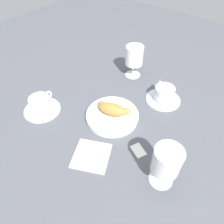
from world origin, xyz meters
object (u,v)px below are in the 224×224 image
(croissant_large, at_px, (112,109))
(folded_napkin, at_px, (91,155))
(juice_glass_right, at_px, (166,162))
(pastry_plate, at_px, (112,115))
(coffee_cup_near, at_px, (164,95))
(juice_glass_left, at_px, (134,57))
(sugar_packet, at_px, (138,150))
(coffee_cup_far, at_px, (41,105))

(croissant_large, bearing_deg, folded_napkin, -72.63)
(juice_glass_right, bearing_deg, pastry_plate, 158.88)
(pastry_plate, height_order, juice_glass_right, juice_glass_right)
(pastry_plate, height_order, coffee_cup_near, coffee_cup_near)
(pastry_plate, bearing_deg, juice_glass_left, 109.40)
(croissant_large, bearing_deg, juice_glass_left, 109.43)
(juice_glass_right, bearing_deg, sugar_packet, 158.65)
(juice_glass_left, bearing_deg, sugar_packet, -52.56)
(croissant_large, xyz_separation_m, coffee_cup_far, (-0.23, -0.14, -0.02))
(juice_glass_right, xyz_separation_m, sugar_packet, (-0.10, 0.04, -0.09))
(pastry_plate, bearing_deg, coffee_cup_far, -149.70)
(croissant_large, relative_size, coffee_cup_near, 0.97)
(croissant_large, height_order, sugar_packet, croissant_large)
(coffee_cup_near, height_order, coffee_cup_far, same)
(juice_glass_right, xyz_separation_m, folded_napkin, (-0.21, -0.07, -0.09))
(coffee_cup_near, distance_m, folded_napkin, 0.38)
(pastry_plate, relative_size, coffee_cup_far, 1.41)
(pastry_plate, height_order, coffee_cup_far, coffee_cup_far)
(juice_glass_left, height_order, sugar_packet, juice_glass_left)
(juice_glass_right, bearing_deg, coffee_cup_far, -176.00)
(coffee_cup_far, xyz_separation_m, sugar_packet, (0.39, 0.08, -0.02))
(coffee_cup_near, height_order, folded_napkin, coffee_cup_near)
(croissant_large, xyz_separation_m, juice_glass_right, (0.26, -0.10, 0.05))
(pastry_plate, relative_size, folded_napkin, 1.75)
(juice_glass_left, distance_m, folded_napkin, 0.47)
(sugar_packet, xyz_separation_m, folded_napkin, (-0.10, -0.11, -0.00))
(coffee_cup_near, distance_m, juice_glass_right, 0.35)
(pastry_plate, xyz_separation_m, coffee_cup_far, (-0.23, -0.13, 0.01))
(croissant_large, distance_m, coffee_cup_far, 0.27)
(coffee_cup_near, height_order, juice_glass_left, juice_glass_left)
(coffee_cup_far, bearing_deg, sugar_packet, 10.99)
(coffee_cup_near, xyz_separation_m, juice_glass_left, (-0.19, 0.06, 0.07))
(coffee_cup_near, bearing_deg, juice_glass_left, 161.82)
(pastry_plate, distance_m, juice_glass_right, 0.29)
(folded_napkin, bearing_deg, croissant_large, 107.37)
(coffee_cup_far, xyz_separation_m, juice_glass_left, (0.14, 0.40, 0.07))
(juice_glass_right, bearing_deg, coffee_cup_near, 118.31)
(juice_glass_left, bearing_deg, croissant_large, -70.57)
(croissant_large, relative_size, coffee_cup_far, 0.97)
(juice_glass_left, relative_size, folded_napkin, 1.27)
(sugar_packet, bearing_deg, juice_glass_left, 152.02)
(croissant_large, height_order, folded_napkin, croissant_large)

